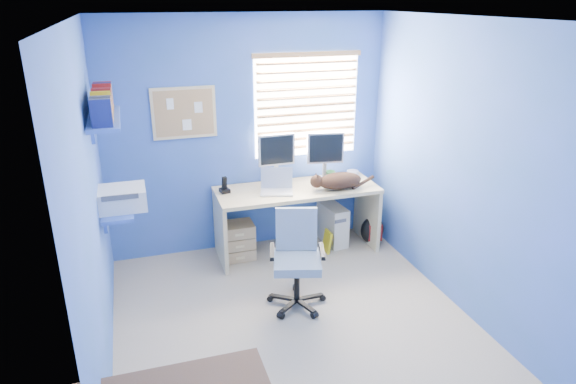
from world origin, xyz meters
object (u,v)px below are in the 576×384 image
object	(u,v)px
cat	(340,181)
tower_pc	(333,224)
desk	(297,220)
office_chair	(297,271)
laptop	(277,183)

from	to	relation	value
cat	tower_pc	size ratio (longest dim) A/B	1.07
desk	office_chair	bearing A→B (deg)	-108.31
desk	office_chair	size ratio (longest dim) A/B	1.97
tower_pc	laptop	bearing A→B (deg)	-174.26
cat	office_chair	distance (m)	1.23
cat	tower_pc	world-z (taller)	cat
desk	tower_pc	bearing A→B (deg)	10.61
laptop	office_chair	world-z (taller)	laptop
desk	cat	world-z (taller)	cat
laptop	cat	distance (m)	0.67
tower_pc	office_chair	xyz separation A→B (m)	(-0.78, -1.06, 0.10)
laptop	tower_pc	world-z (taller)	laptop
laptop	tower_pc	distance (m)	0.95
desk	cat	bearing A→B (deg)	-18.12
cat	office_chair	xyz separation A→B (m)	(-0.75, -0.84, -0.50)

